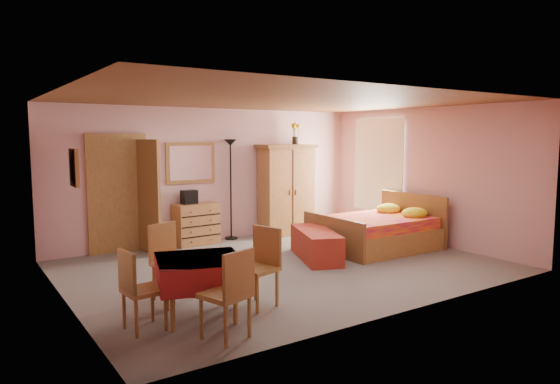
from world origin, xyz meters
TOP-DOWN VIEW (x-y plane):
  - floor at (0.00, 0.00)m, footprint 6.50×6.50m
  - ceiling at (0.00, 0.00)m, footprint 6.50×6.50m
  - wall_back at (0.00, 2.50)m, footprint 6.50×0.10m
  - wall_front at (0.00, -2.50)m, footprint 6.50×0.10m
  - wall_left at (-3.25, 0.00)m, footprint 0.10×5.00m
  - wall_right at (3.25, 0.00)m, footprint 0.10×5.00m
  - doorway at (-1.90, 2.47)m, footprint 1.06×0.12m
  - window at (3.21, 1.20)m, footprint 0.08×1.40m
  - picture_left at (-3.22, -0.60)m, footprint 0.04×0.32m
  - picture_back at (2.35, 2.47)m, footprint 0.30×0.04m
  - chest_of_drawers at (-0.50, 2.28)m, footprint 0.86×0.47m
  - wall_mirror at (-0.50, 2.49)m, footprint 0.99×0.06m
  - stereo at (-0.62, 2.29)m, footprint 0.29×0.23m
  - floor_lamp at (0.30, 2.37)m, footprint 0.27×0.27m
  - wardrobe at (1.50, 2.16)m, footprint 1.23×0.68m
  - sunflower_vase at (1.75, 2.19)m, footprint 0.19×0.19m
  - bed at (2.08, 0.14)m, footprint 2.10×1.67m
  - bench at (0.70, 0.11)m, footprint 1.05×1.55m
  - dining_table at (-2.08, -1.33)m, footprint 1.15×1.15m
  - chair_south at (-2.12, -2.03)m, footprint 0.53×0.53m
  - chair_north at (-2.08, -0.56)m, footprint 0.56×0.56m
  - chair_west at (-2.73, -1.35)m, footprint 0.43×0.43m
  - chair_east at (-1.37, -1.39)m, footprint 0.54×0.54m

SIDE VIEW (x-z plane):
  - floor at x=0.00m, z-range 0.00..0.00m
  - bench at x=0.70m, z-range 0.00..0.48m
  - dining_table at x=-2.08m, z-range 0.00..0.68m
  - chest_of_drawers at x=-0.50m, z-range 0.00..0.79m
  - chair_west at x=-2.73m, z-range 0.00..0.88m
  - chair_south at x=-2.12m, z-range 0.00..0.93m
  - chair_east at x=-1.37m, z-range 0.00..0.95m
  - chair_north at x=-2.08m, z-range 0.00..0.95m
  - bed at x=2.08m, z-range 0.00..0.96m
  - stereo at x=-0.62m, z-range 0.79..1.05m
  - wardrobe at x=1.50m, z-range 0.00..1.89m
  - floor_lamp at x=0.30m, z-range 0.00..2.00m
  - doorway at x=-1.90m, z-range -0.05..2.10m
  - wall_back at x=0.00m, z-range 0.00..2.60m
  - wall_front at x=0.00m, z-range 0.00..2.60m
  - wall_left at x=-3.25m, z-range 0.00..2.60m
  - wall_right at x=3.25m, z-range 0.00..2.60m
  - window at x=3.21m, z-range 0.48..2.42m
  - picture_back at x=2.35m, z-range 1.35..1.75m
  - wall_mirror at x=-0.50m, z-range 1.16..1.94m
  - picture_left at x=-3.22m, z-range 1.49..1.91m
  - sunflower_vase at x=1.75m, z-range 1.89..2.34m
  - ceiling at x=0.00m, z-range 2.60..2.60m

